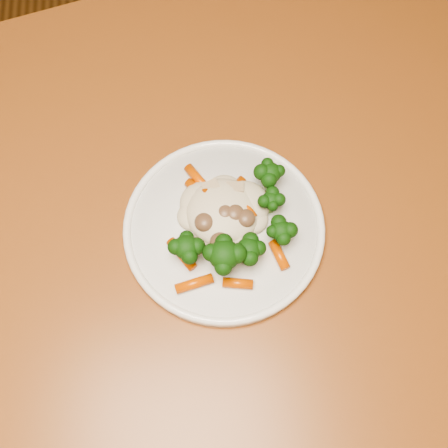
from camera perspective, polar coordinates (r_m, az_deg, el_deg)
dining_table at (r=0.78m, az=-1.26°, el=-3.34°), size 1.46×1.16×0.75m
plate at (r=0.69m, az=0.00°, el=-0.46°), size 0.24×0.24×0.01m
meal at (r=0.66m, az=0.70°, el=0.01°), size 0.16×0.17×0.05m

